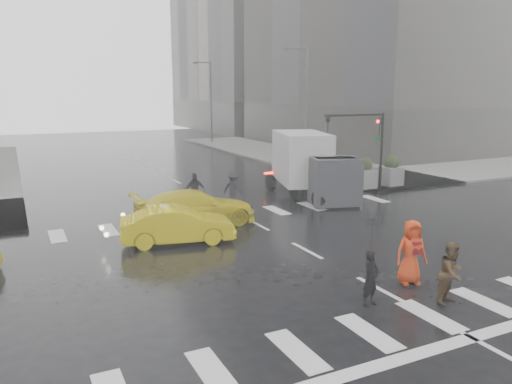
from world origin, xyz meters
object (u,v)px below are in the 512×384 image
traffic_signal_pole (368,136)px  pedestrian_orange (411,252)px  box_truck (310,164)px  pedestrian_brown (452,273)px  taxi_mid (178,225)px

traffic_signal_pole → pedestrian_orange: size_ratio=2.30×
pedestrian_orange → box_truck: 12.69m
pedestrian_brown → pedestrian_orange: size_ratio=0.88×
pedestrian_brown → taxi_mid: bearing=103.5°
pedestrian_orange → box_truck: bearing=88.8°
pedestrian_orange → taxi_mid: 8.64m
pedestrian_brown → box_truck: 14.25m
pedestrian_orange → box_truck: (3.98, 12.02, 0.87)m
pedestrian_brown → taxi_mid: (-5.00, 8.61, -0.16)m
pedestrian_brown → pedestrian_orange: pedestrian_orange is taller
taxi_mid → box_truck: 10.40m
traffic_signal_pole → taxi_mid: size_ratio=1.06×
pedestrian_brown → traffic_signal_pole: bearing=43.2°
pedestrian_orange → pedestrian_brown: bearing=-74.8°
traffic_signal_pole → pedestrian_orange: bearing=-123.2°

